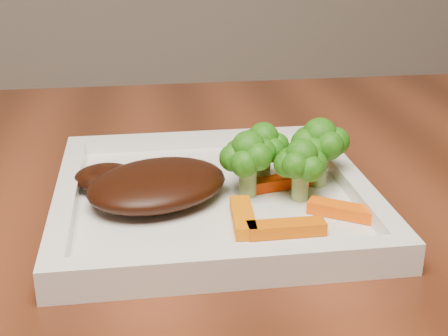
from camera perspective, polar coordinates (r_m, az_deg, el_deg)
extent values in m
cube|color=white|center=(0.55, -1.02, -3.02)|extent=(0.27, 0.27, 0.01)
ellipsoid|color=black|center=(0.54, -6.11, -1.50)|extent=(0.16, 0.14, 0.03)
cube|color=#DC5C03|center=(0.49, 5.72, -5.50)|extent=(0.06, 0.02, 0.01)
cube|color=#FF5A04|center=(0.52, 10.95, -3.85)|extent=(0.06, 0.05, 0.01)
cube|color=orange|center=(0.50, 1.74, -4.51)|extent=(0.02, 0.06, 0.01)
cube|color=#C73703|center=(0.61, 7.47, 0.33)|extent=(0.06, 0.04, 0.01)
cube|color=#E83603|center=(0.57, 5.26, -1.29)|extent=(0.06, 0.03, 0.01)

